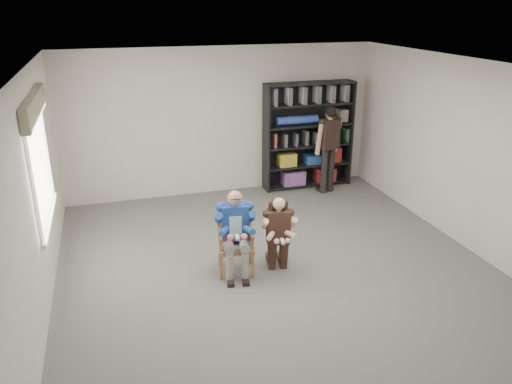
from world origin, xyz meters
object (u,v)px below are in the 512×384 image
object	(u,v)px
armchair	(236,241)
bookshelf	(308,136)
standing_man	(329,150)
seated_man	(235,232)
kneeling_woman	(278,234)

from	to	relation	value
armchair	bookshelf	world-z (taller)	bookshelf
bookshelf	standing_man	world-z (taller)	bookshelf
seated_man	kneeling_woman	size ratio (longest dim) A/B	1.09
seated_man	bookshelf	distance (m)	3.75
seated_man	bookshelf	bearing A→B (deg)	62.39
armchair	bookshelf	size ratio (longest dim) A/B	0.44
standing_man	seated_man	bearing A→B (deg)	-153.20
armchair	bookshelf	distance (m)	3.77
armchair	kneeling_woman	size ratio (longest dim) A/B	0.84
seated_man	standing_man	size ratio (longest dim) A/B	0.70
kneeling_woman	standing_man	distance (m)	3.27
armchair	seated_man	world-z (taller)	seated_man
seated_man	standing_man	distance (m)	3.56
armchair	kneeling_woman	distance (m)	0.60
bookshelf	seated_man	bearing A→B (deg)	-127.64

